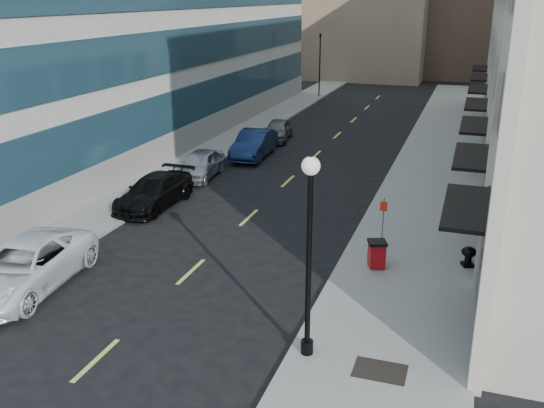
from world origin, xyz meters
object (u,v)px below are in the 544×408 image
Objects in this scene: lamppost at (309,240)px; urn_planter at (469,255)px; traffic_signal at (320,38)px; car_black_pickup at (154,192)px; car_silver_sedan at (200,164)px; trash_bin at (377,253)px; car_blue_sedan at (254,144)px; sign_post at (383,218)px; car_grey_sedan at (278,130)px; car_white_van at (23,266)px.

lamppost is 8.97m from urn_planter.
traffic_signal is 34.37m from car_black_pickup.
trash_bin is at bearing -43.40° from car_silver_sedan.
traffic_signal reaches higher than urn_planter.
traffic_signal is 1.21× the size of lamppost.
lamppost is (9.06, -20.23, 2.72)m from car_blue_sedan.
sign_post is 3.36m from urn_planter.
car_silver_sedan is 18.53m from lamppost.
urn_planter is (14.40, -7.70, -0.15)m from car_silver_sedan.
sign_post is at bearing 83.33° from lamppost.
traffic_signal is at bearing 91.64° from car_blue_sedan.
car_silver_sedan is at bearing -104.54° from car_grey_sedan.
car_grey_sedan is (1.89, -18.81, -5.01)m from traffic_signal.
car_grey_sedan is at bearing 87.84° from car_blue_sedan.
traffic_signal is 9.26× the size of urn_planter.
trash_bin is (11.22, 5.28, -0.13)m from car_white_van.
car_white_van reaches higher than car_silver_sedan.
lamppost is (10.32, -10.00, 2.80)m from car_black_pickup.
car_black_pickup is (0.70, -34.00, -4.97)m from traffic_signal.
urn_planter is at bearing 18.94° from car_white_van.
car_white_van is at bearing -87.81° from car_black_pickup.
car_black_pickup is (0.00, 9.04, -0.09)m from car_white_van.
trash_bin is at bearing -72.48° from traffic_signal.
car_blue_sedan reaches higher than car_grey_sedan.
lamppost is at bearing -68.97° from car_blue_sedan.
car_white_van is at bearing -146.42° from sign_post.
car_grey_sedan is at bearing -84.27° from traffic_signal.
car_black_pickup reaches higher than car_grey_sedan.
car_blue_sedan is at bearing 104.59° from trash_bin.
trash_bin is at bearing -85.77° from sign_post.
car_white_van is 1.36× the size of car_silver_sedan.
lamppost is at bearing -60.71° from car_silver_sedan.
car_blue_sedan is at bearing 131.30° from sign_post.
car_black_pickup is at bearing -102.28° from car_grey_sedan.
car_black_pickup is 1.23× the size of car_grey_sedan.
traffic_signal is 39.91m from trash_bin.
car_black_pickup is at bearing 140.64° from trash_bin.
car_blue_sedan is (1.27, 10.23, 0.09)m from car_black_pickup.
traffic_signal is 6.74× the size of trash_bin.
sign_post is (9.93, -12.74, 0.80)m from car_blue_sedan.
car_blue_sedan is 6.71× the size of urn_planter.
trash_bin is (9.95, -13.98, -0.13)m from car_blue_sedan.
lamppost is 2.53× the size of sign_post.
car_blue_sedan reaches higher than car_black_pickup.
car_black_pickup is at bearing -88.82° from traffic_signal.
car_silver_sedan is 10.13m from car_grey_sedan.
car_white_van is 14.17m from car_silver_sedan.
traffic_signal is at bearing 104.07° from lamppost.
car_grey_sedan is (-0.08, 4.96, -0.12)m from car_blue_sedan.
car_grey_sedan is 0.72× the size of lamppost.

